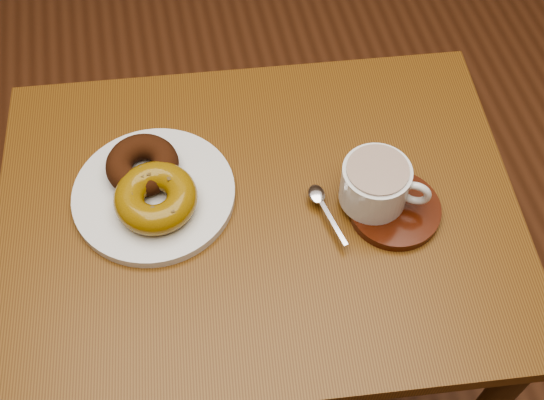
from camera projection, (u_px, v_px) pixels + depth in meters
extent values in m
plane|color=#5A321C|center=(269.00, 324.00, 1.63)|extent=(6.00, 6.00, 0.00)
cube|color=brown|center=(259.00, 215.00, 0.99)|extent=(0.80, 0.63, 0.03)
cylinder|color=#402812|center=(86.00, 223.00, 1.40)|extent=(0.04, 0.04, 0.68)
cylinder|color=#402812|center=(409.00, 192.00, 1.44)|extent=(0.04, 0.04, 0.68)
cylinder|color=silver|center=(154.00, 194.00, 0.98)|extent=(0.28, 0.28, 0.01)
torus|color=#37190B|center=(142.00, 165.00, 0.98)|extent=(0.14, 0.14, 0.04)
torus|color=#87630E|center=(156.00, 198.00, 0.95)|extent=(0.16, 0.16, 0.04)
cube|color=#503C1A|center=(181.00, 186.00, 0.94)|extent=(0.01, 0.01, 0.00)
cube|color=#503C1A|center=(175.00, 176.00, 0.94)|extent=(0.01, 0.01, 0.00)
cube|color=#503C1A|center=(164.00, 169.00, 0.95)|extent=(0.01, 0.01, 0.00)
cube|color=#503C1A|center=(151.00, 169.00, 0.95)|extent=(0.01, 0.01, 0.00)
cube|color=#503C1A|center=(138.00, 174.00, 0.95)|extent=(0.01, 0.01, 0.00)
cube|color=#503C1A|center=(129.00, 183.00, 0.94)|extent=(0.01, 0.01, 0.00)
cube|color=#503C1A|center=(127.00, 195.00, 0.93)|extent=(0.01, 0.01, 0.00)
cube|color=#503C1A|center=(132.00, 205.00, 0.92)|extent=(0.01, 0.01, 0.00)
cube|color=#503C1A|center=(143.00, 212.00, 0.91)|extent=(0.01, 0.01, 0.00)
cube|color=#503C1A|center=(157.00, 213.00, 0.91)|extent=(0.01, 0.01, 0.00)
cube|color=#503C1A|center=(170.00, 207.00, 0.92)|extent=(0.01, 0.01, 0.00)
cube|color=#503C1A|center=(179.00, 197.00, 0.92)|extent=(0.01, 0.01, 0.00)
cylinder|color=#3B1308|center=(394.00, 210.00, 0.97)|extent=(0.14, 0.14, 0.01)
cylinder|color=silver|center=(375.00, 184.00, 0.95)|extent=(0.10, 0.10, 0.06)
cylinder|color=#552C1D|center=(378.00, 170.00, 0.92)|extent=(0.09, 0.09, 0.00)
torus|color=silver|center=(415.00, 193.00, 0.93)|extent=(0.04, 0.03, 0.04)
ellipsoid|color=silver|center=(317.00, 194.00, 0.97)|extent=(0.02, 0.03, 0.01)
cube|color=silver|center=(332.00, 220.00, 0.95)|extent=(0.02, 0.09, 0.00)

